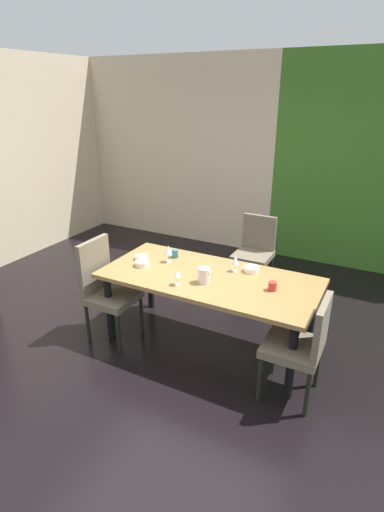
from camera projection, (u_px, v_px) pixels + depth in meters
The scene contains 15 objects.
ground_plane at pixel (158, 347), 3.95m from camera, with size 6.24×5.94×0.02m, color black.
back_panel_interior at pixel (175, 152), 6.41m from camera, with size 3.31×0.10×2.84m, color beige.
dining_table at pixel (209, 284), 3.72m from camera, with size 2.01×0.93×0.75m.
chair_head_far at pixel (255, 249), 4.93m from camera, with size 0.44×0.45×0.92m.
chair_right_near at pixel (303, 343), 3.11m from camera, with size 0.44×0.44×0.91m.
chair_left_near at pixel (105, 286), 3.92m from camera, with size 0.45×0.44×1.02m.
wine_glass_rear at pixel (235, 261), 3.75m from camera, with size 0.07×0.07×0.16m.
wine_glass_center at pixel (177, 274), 3.49m from camera, with size 0.07×0.07×0.14m.
wine_glass_near_shelf at pixel (168, 250), 3.95m from camera, with size 0.08×0.08×0.18m.
serving_bowl_front at pixel (251, 269), 3.78m from camera, with size 0.14×0.14×0.05m, color white.
serving_bowl_corner at pixel (142, 263), 3.90m from camera, with size 0.14×0.14×0.05m, color silver.
serving_bowl_right at pixel (141, 257), 4.05m from camera, with size 0.13×0.13×0.04m, color white.
cup_north at pixel (175, 254), 4.09m from camera, with size 0.07×0.07×0.08m, color #2F6665.
cup_west at pixel (272, 286), 3.42m from camera, with size 0.07×0.07×0.08m, color red.
pitcher_south at pixel (204, 275), 3.54m from camera, with size 0.12×0.11×0.14m.
Camera 1 is at (1.83, -2.77, 2.34)m, focal length 28.00 mm.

